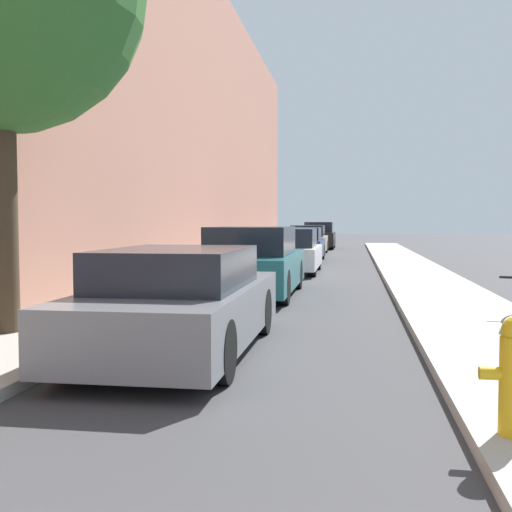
{
  "coord_description": "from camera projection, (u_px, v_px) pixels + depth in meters",
  "views": [
    {
      "loc": [
        1.09,
        0.78,
        1.57
      ],
      "look_at": [
        -0.36,
        10.1,
        1.03
      ],
      "focal_mm": 43.56,
      "sensor_mm": 36.0,
      "label": 1
    }
  ],
  "objects": [
    {
      "name": "sidewalk_left",
      "position": [
        193.0,
        280.0,
        15.72
      ],
      "size": [
        2.0,
        52.0,
        0.12
      ],
      "color": "#ADA89E",
      "rests_on": "ground"
    },
    {
      "name": "parked_car_teal",
      "position": [
        253.0,
        263.0,
        12.99
      ],
      "size": [
        1.8,
        4.53,
        1.45
      ],
      "color": "black",
      "rests_on": "ground"
    },
    {
      "name": "ground_plane",
      "position": [
        308.0,
        285.0,
        15.27
      ],
      "size": [
        120.0,
        120.0,
        0.0
      ],
      "primitive_type": "plane",
      "color": "#3D3D3F"
    },
    {
      "name": "parked_car_white",
      "position": [
        287.0,
        252.0,
        18.73
      ],
      "size": [
        1.91,
        4.08,
        1.34
      ],
      "color": "black",
      "rests_on": "ground"
    },
    {
      "name": "sidewalk_right",
      "position": [
        429.0,
        284.0,
        14.82
      ],
      "size": [
        2.0,
        52.0,
        0.12
      ],
      "color": "#ADA89E",
      "rests_on": "ground"
    },
    {
      "name": "parked_car_champagne",
      "position": [
        308.0,
        241.0,
        29.22
      ],
      "size": [
        1.68,
        4.36,
        1.36
      ],
      "color": "black",
      "rests_on": "ground"
    },
    {
      "name": "parked_car_grey",
      "position": [
        181.0,
        303.0,
        7.33
      ],
      "size": [
        1.73,
        4.32,
        1.25
      ],
      "color": "black",
      "rests_on": "ground"
    },
    {
      "name": "building_facade_left",
      "position": [
        140.0,
        76.0,
        15.63
      ],
      "size": [
        0.7,
        52.0,
        10.44
      ],
      "color": "tan",
      "rests_on": "ground"
    },
    {
      "name": "parked_car_navy",
      "position": [
        299.0,
        245.0,
        24.17
      ],
      "size": [
        1.83,
        4.01,
        1.31
      ],
      "color": "black",
      "rests_on": "ground"
    },
    {
      "name": "parked_car_black",
      "position": [
        319.0,
        236.0,
        34.92
      ],
      "size": [
        1.72,
        4.08,
        1.5
      ],
      "color": "black",
      "rests_on": "ground"
    }
  ]
}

